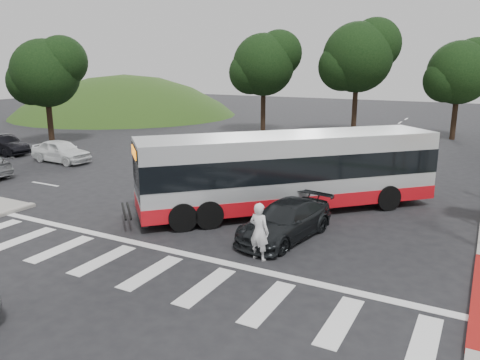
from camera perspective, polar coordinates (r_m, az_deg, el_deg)
The scene contains 13 objects.
ground at distance 18.87m, azimuth -1.22°, elevation -5.50°, with size 140.00×140.00×0.00m, color black.
curb_east_red at distance 14.85m, azimuth 26.99°, elevation -12.42°, with size 0.32×6.00×0.15m, color maroon.
hillside_nw at distance 61.40m, azimuth -13.68°, elevation 7.73°, with size 44.00×44.00×10.00m, color #223D13.
crosswalk_ladder at distance 15.05m, azimuth -10.79°, elevation -10.99°, with size 18.00×2.60×0.01m, color silver.
tree_north_a at distance 42.91m, azimuth 14.28°, elevation 14.43°, with size 6.60×6.15×10.17m.
tree_north_b at distance 43.63m, azimuth 25.27°, elevation 11.87°, with size 5.72×5.33×8.43m.
tree_north_c at distance 43.74m, azimuth 3.03°, elevation 13.98°, with size 6.16×5.74×9.30m.
tree_west_a at distance 39.94m, azimuth -22.52°, elevation 12.06°, with size 5.72×5.33×8.43m.
transit_bus at distance 20.45m, azimuth 5.98°, elevation 0.88°, with size 2.82×13.03×3.37m, color silver, non-canonical shape.
pedestrian at distance 15.36m, azimuth 2.35°, elevation -6.29°, with size 0.71×0.47×1.95m, color silver.
dark_sedan at distance 17.38m, azimuth 5.54°, elevation -4.95°, with size 1.89×4.65×1.35m, color black.
west_car_white at distance 32.79m, azimuth -20.98°, elevation 3.31°, with size 1.75×4.35×1.48m, color white.
west_car_black at distance 37.34m, azimuth -26.85°, elevation 3.86°, with size 1.46×4.19×1.38m, color black.
Camera 1 is at (8.77, -15.48, 6.30)m, focal length 35.00 mm.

